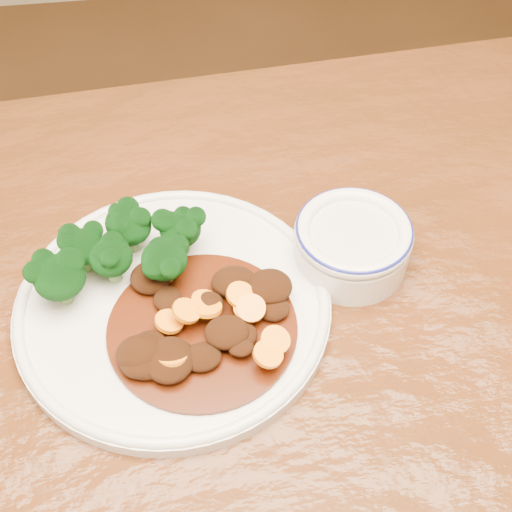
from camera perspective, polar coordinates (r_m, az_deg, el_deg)
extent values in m
cube|color=#51230E|center=(0.70, 2.89, -8.66)|extent=(1.56, 1.01, 0.04)
cylinder|color=silver|center=(0.71, -6.63, -4.06)|extent=(0.31, 0.31, 0.01)
torus|color=silver|center=(0.70, -6.68, -3.72)|extent=(0.31, 0.31, 0.01)
cylinder|color=#648D49|center=(0.74, -9.75, 1.12)|extent=(0.01, 0.01, 0.02)
ellipsoid|color=black|center=(0.73, -9.99, 2.31)|extent=(0.04, 0.04, 0.03)
cylinder|color=#648D49|center=(0.73, -5.94, 0.94)|extent=(0.01, 0.01, 0.02)
ellipsoid|color=black|center=(0.72, -6.08, 2.14)|extent=(0.04, 0.04, 0.03)
cylinder|color=#648D49|center=(0.74, -13.41, -0.43)|extent=(0.01, 0.01, 0.02)
ellipsoid|color=black|center=(0.72, -13.73, 0.71)|extent=(0.04, 0.04, 0.03)
cylinder|color=#648D49|center=(0.71, -15.04, -2.92)|extent=(0.01, 0.01, 0.02)
ellipsoid|color=black|center=(0.70, -15.45, -1.65)|extent=(0.05, 0.05, 0.04)
cylinder|color=#648D49|center=(0.72, -11.25, -1.31)|extent=(0.01, 0.01, 0.02)
ellipsoid|color=black|center=(0.70, -11.53, -0.13)|extent=(0.04, 0.04, 0.03)
cylinder|color=#648D49|center=(0.71, -7.16, -1.53)|extent=(0.01, 0.01, 0.02)
ellipsoid|color=black|center=(0.69, -7.35, -0.30)|extent=(0.05, 0.05, 0.04)
cylinder|color=#648D49|center=(0.75, -10.15, 1.46)|extent=(0.01, 0.01, 0.02)
ellipsoid|color=black|center=(0.73, -10.39, 2.65)|extent=(0.04, 0.04, 0.03)
cylinder|color=#421907|center=(0.68, -4.32, -5.79)|extent=(0.18, 0.18, 0.00)
ellipsoid|color=black|center=(0.65, -9.08, -8.33)|extent=(0.04, 0.04, 0.02)
ellipsoid|color=black|center=(0.68, 1.41, -4.22)|extent=(0.03, 0.03, 0.02)
ellipsoid|color=black|center=(0.71, -8.41, -1.71)|extent=(0.04, 0.04, 0.02)
ellipsoid|color=black|center=(0.66, -8.53, -7.24)|extent=(0.03, 0.04, 0.02)
ellipsoid|color=black|center=(0.65, -2.35, -6.13)|extent=(0.04, 0.04, 0.02)
ellipsoid|color=black|center=(0.68, -4.03, -3.88)|extent=(0.03, 0.03, 0.02)
ellipsoid|color=black|center=(0.65, -6.95, -8.27)|extent=(0.05, 0.05, 0.02)
ellipsoid|color=black|center=(0.68, 1.10, -2.46)|extent=(0.04, 0.04, 0.02)
ellipsoid|color=black|center=(0.69, -7.07, -3.43)|extent=(0.03, 0.03, 0.01)
ellipsoid|color=black|center=(0.66, -1.37, -6.37)|extent=(0.03, 0.03, 0.02)
ellipsoid|color=black|center=(0.69, -1.80, -2.06)|extent=(0.04, 0.04, 0.02)
ellipsoid|color=black|center=(0.65, -4.35, -8.09)|extent=(0.04, 0.03, 0.02)
ellipsoid|color=black|center=(0.65, -8.77, -8.71)|extent=(0.03, 0.03, 0.02)
ellipsoid|color=black|center=(0.65, -9.36, -7.59)|extent=(0.04, 0.04, 0.02)
ellipsoid|color=black|center=(0.65, -1.20, -7.36)|extent=(0.02, 0.02, 0.01)
ellipsoid|color=black|center=(0.65, -6.03, -7.67)|extent=(0.03, 0.02, 0.01)
cylinder|color=orange|center=(0.67, -4.08, -3.65)|extent=(0.04, 0.04, 0.01)
cylinder|color=orange|center=(0.64, 1.55, -6.74)|extent=(0.03, 0.03, 0.02)
cylinder|color=orange|center=(0.66, -5.58, -4.39)|extent=(0.04, 0.04, 0.02)
cylinder|color=orange|center=(0.66, -0.40, -4.20)|extent=(0.03, 0.03, 0.02)
cylinder|color=orange|center=(0.67, -1.26, -3.13)|extent=(0.03, 0.03, 0.02)
cylinder|color=orange|center=(0.64, -6.71, -8.05)|extent=(0.04, 0.04, 0.02)
cylinder|color=orange|center=(0.67, -3.90, -4.20)|extent=(0.04, 0.04, 0.02)
cylinder|color=orange|center=(0.63, 0.97, -7.85)|extent=(0.03, 0.03, 0.01)
cylinder|color=orange|center=(0.67, -0.66, -4.15)|extent=(0.04, 0.04, 0.01)
cylinder|color=orange|center=(0.67, -6.95, -5.22)|extent=(0.03, 0.03, 0.01)
cylinder|color=silver|center=(0.74, 7.62, 0.51)|extent=(0.12, 0.12, 0.04)
cylinder|color=beige|center=(0.72, 7.81, 1.71)|extent=(0.09, 0.09, 0.01)
torus|color=silver|center=(0.72, 7.84, 1.92)|extent=(0.12, 0.12, 0.02)
torus|color=navy|center=(0.71, 7.87, 2.13)|extent=(0.12, 0.12, 0.01)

